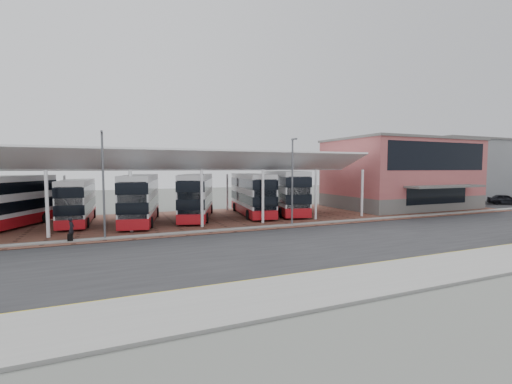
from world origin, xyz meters
TOP-DOWN VIEW (x-y plane):
  - ground at (0.00, 0.00)m, footprint 140.00×140.00m
  - road at (0.00, -1.00)m, footprint 120.00×14.00m
  - forecourt at (2.00, 13.00)m, footprint 72.00×16.00m
  - sidewalk at (0.00, -9.00)m, footprint 120.00×4.00m
  - north_kerb at (0.00, 6.20)m, footprint 120.00×0.80m
  - yellow_line_near at (0.00, -7.00)m, footprint 120.00×0.12m
  - yellow_line_far at (0.00, -6.70)m, footprint 120.00×0.12m
  - canopy at (-6.00, 13.94)m, footprint 37.00×11.63m
  - terminal at (23.00, 13.92)m, footprint 18.40×14.40m
  - warehouse at (48.00, 24.00)m, footprint 30.50×20.50m
  - lamp_west at (-14.00, 6.27)m, footprint 0.16×0.90m
  - lamp_east at (2.00, 6.27)m, footprint 0.16×0.90m
  - bus_0 at (-22.10, 14.04)m, footprint 6.92×11.34m
  - bus_1 at (-16.52, 15.33)m, footprint 2.87×10.25m
  - bus_2 at (-10.87, 13.45)m, footprint 4.69×11.55m
  - bus_3 at (-5.11, 14.25)m, footprint 6.16×11.51m
  - bus_4 at (1.24, 14.37)m, footprint 4.23×11.58m
  - bus_5 at (5.44, 14.38)m, footprint 5.51×12.31m
  - pedestrian at (-16.28, 7.04)m, footprint 0.55×0.69m
  - suitcase at (-16.28, 6.00)m, footprint 0.34×0.25m
  - carpark_car_a at (39.21, 9.85)m, footprint 4.29×4.34m

SIDE VIEW (x-z plane):
  - ground at x=0.00m, z-range 0.00..0.00m
  - road at x=0.00m, z-range 0.00..0.02m
  - yellow_line_near at x=0.00m, z-range 0.02..0.03m
  - yellow_line_far at x=0.00m, z-range 0.02..0.03m
  - forecourt at x=2.00m, z-range 0.00..0.06m
  - sidewalk at x=0.00m, z-range 0.00..0.14m
  - north_kerb at x=0.00m, z-range 0.00..0.14m
  - suitcase at x=-16.28m, z-range 0.06..0.65m
  - carpark_car_a at x=39.21m, z-range 0.08..1.56m
  - pedestrian at x=-16.28m, z-range 0.06..1.69m
  - bus_1 at x=-16.52m, z-range 0.05..4.23m
  - bus_0 at x=-22.10m, z-range 0.05..4.69m
  - bus_2 at x=-10.87m, z-range 0.05..4.69m
  - bus_3 at x=-5.11m, z-range 0.05..4.69m
  - bus_4 at x=1.24m, z-range 0.05..4.71m
  - bus_5 at x=5.44m, z-range 0.04..4.99m
  - lamp_west at x=-14.00m, z-range 0.32..8.40m
  - lamp_east at x=2.00m, z-range 0.32..8.40m
  - terminal at x=23.00m, z-range 0.03..9.28m
  - warehouse at x=48.00m, z-range 0.03..10.28m
  - canopy at x=-6.00m, z-range 2.26..9.33m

